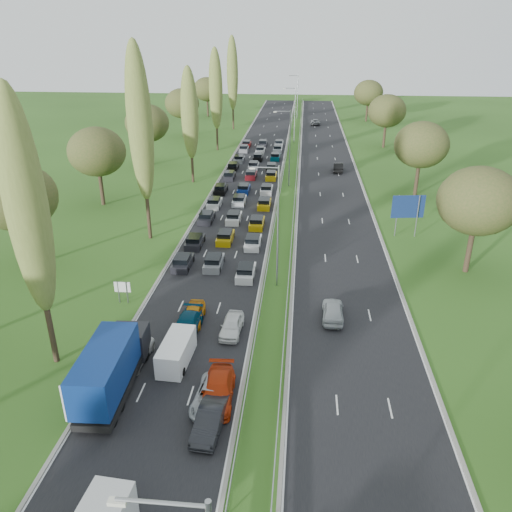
% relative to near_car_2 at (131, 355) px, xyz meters
% --- Properties ---
extents(ground, '(260.00, 260.00, 0.00)m').
position_rel_near_car_2_xyz_m(ground, '(10.21, 50.72, -0.69)').
color(ground, '#2A4E18').
rests_on(ground, ground).
extents(near_carriageway, '(10.50, 215.00, 0.04)m').
position_rel_near_car_2_xyz_m(near_carriageway, '(3.46, 53.22, -0.69)').
color(near_carriageway, black).
rests_on(near_carriageway, ground).
extents(far_carriageway, '(10.50, 215.00, 0.04)m').
position_rel_near_car_2_xyz_m(far_carriageway, '(16.96, 53.22, -0.69)').
color(far_carriageway, black).
rests_on(far_carriageway, ground).
extents(central_reservation, '(2.36, 215.00, 0.32)m').
position_rel_near_car_2_xyz_m(central_reservation, '(10.21, 53.22, -0.14)').
color(central_reservation, gray).
rests_on(central_reservation, ground).
extents(lamp_columns, '(0.18, 140.18, 12.00)m').
position_rel_near_car_2_xyz_m(lamp_columns, '(10.21, 48.72, 5.31)').
color(lamp_columns, gray).
rests_on(lamp_columns, ground).
extents(poplar_row, '(2.80, 127.80, 22.44)m').
position_rel_near_car_2_xyz_m(poplar_row, '(-5.79, 38.89, 11.70)').
color(poplar_row, '#2D2116').
rests_on(poplar_row, ground).
extents(woodland_left, '(8.00, 166.00, 11.10)m').
position_rel_near_car_2_xyz_m(woodland_left, '(-16.29, 33.35, 7.00)').
color(woodland_left, '#2D2116').
rests_on(woodland_left, ground).
extents(woodland_right, '(8.00, 153.00, 11.10)m').
position_rel_near_car_2_xyz_m(woodland_right, '(29.71, 37.39, 7.00)').
color(woodland_right, '#2D2116').
rests_on(woodland_right, ground).
extents(traffic_queue_fill, '(9.08, 68.61, 0.80)m').
position_rel_near_car_2_xyz_m(traffic_queue_fill, '(3.47, 48.31, -0.25)').
color(traffic_queue_fill, black).
rests_on(traffic_queue_fill, ground).
extents(near_car_2, '(2.58, 4.95, 1.33)m').
position_rel_near_car_2_xyz_m(near_car_2, '(0.00, 0.00, 0.00)').
color(near_car_2, silver).
rests_on(near_car_2, near_carriageway).
extents(near_car_7, '(2.17, 5.03, 1.44)m').
position_rel_near_car_2_xyz_m(near_car_7, '(3.26, 4.46, 0.05)').
color(near_car_7, '#05334C').
rests_on(near_car_7, near_carriageway).
extents(near_car_8, '(1.80, 4.26, 1.44)m').
position_rel_near_car_2_xyz_m(near_car_8, '(3.42, 6.27, 0.05)').
color(near_car_8, '#C5790D').
rests_on(near_car_8, near_carriageway).
extents(near_car_9, '(1.91, 4.57, 1.47)m').
position_rel_near_car_2_xyz_m(near_car_9, '(7.13, -6.29, 0.07)').
color(near_car_9, black).
rests_on(near_car_9, near_carriageway).
extents(near_car_10, '(2.46, 4.82, 1.30)m').
position_rel_near_car_2_xyz_m(near_car_10, '(6.78, -3.95, -0.01)').
color(near_car_10, '#A7ACB0').
rests_on(near_car_10, near_carriageway).
extents(near_car_11, '(2.37, 5.32, 1.52)m').
position_rel_near_car_2_xyz_m(near_car_11, '(7.17, -3.47, 0.09)').
color(near_car_11, '#B82D0B').
rests_on(near_car_11, near_carriageway).
extents(near_car_12, '(1.85, 4.20, 1.41)m').
position_rel_near_car_2_xyz_m(near_car_12, '(6.96, 4.83, 0.04)').
color(near_car_12, silver).
rests_on(near_car_12, near_carriageway).
extents(far_car_0, '(1.94, 4.56, 1.54)m').
position_rel_near_car_2_xyz_m(far_car_0, '(15.41, 7.89, 0.10)').
color(far_car_0, '#A6ADB0').
rests_on(far_car_0, far_carriageway).
extents(far_car_1, '(1.91, 4.86, 1.57)m').
position_rel_near_car_2_xyz_m(far_car_1, '(18.72, 58.93, 0.12)').
color(far_car_1, black).
rests_on(far_car_1, far_carriageway).
extents(far_car_2, '(2.47, 5.33, 1.48)m').
position_rel_near_car_2_xyz_m(far_car_2, '(15.37, 108.80, 0.07)').
color(far_car_2, slate).
rests_on(far_car_2, far_carriageway).
extents(blue_lorry, '(2.62, 9.44, 3.99)m').
position_rel_near_car_2_xyz_m(blue_lorry, '(-0.16, -3.25, 1.37)').
color(blue_lorry, black).
rests_on(blue_lorry, near_carriageway).
extents(white_van_rear, '(1.89, 4.82, 1.94)m').
position_rel_near_car_2_xyz_m(white_van_rear, '(3.40, 0.59, 0.31)').
color(white_van_rear, white).
rests_on(white_van_rear, near_carriageway).
extents(info_sign, '(1.50, 0.16, 2.10)m').
position_rel_near_car_2_xyz_m(info_sign, '(-3.69, 8.96, 0.68)').
color(info_sign, gray).
rests_on(info_sign, ground).
extents(direction_sign, '(3.97, 0.70, 5.20)m').
position_rel_near_car_2_xyz_m(direction_sign, '(25.11, 28.20, 2.88)').
color(direction_sign, gray).
rests_on(direction_sign, ground).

